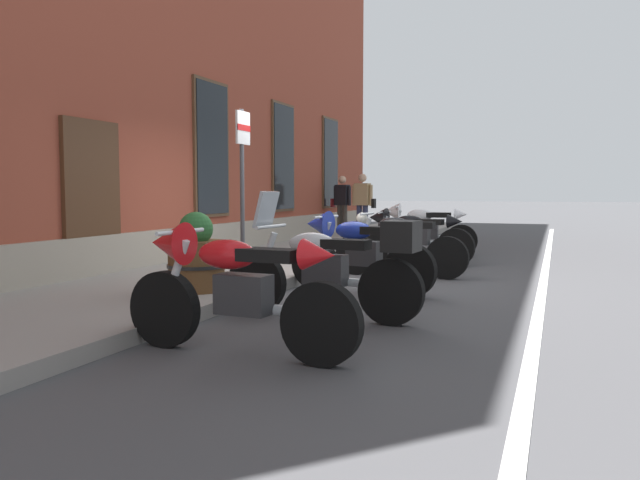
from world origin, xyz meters
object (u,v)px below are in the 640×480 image
at_px(pedestrian_dark_jacket, 342,201).
at_px(parking_sign, 243,169).
at_px(motorcycle_silver_touring, 331,267).
at_px(motorcycle_blue_sport, 356,249).
at_px(motorcycle_black_naked, 399,245).
at_px(motorcycle_white_sport, 421,227).
at_px(motorcycle_red_sport, 230,284).
at_px(motorcycle_black_sport, 410,233).
at_px(pedestrian_tan_coat, 363,201).
at_px(barrel_planter, 196,259).

bearing_deg(pedestrian_dark_jacket, parking_sign, -169.96).
bearing_deg(motorcycle_silver_touring, motorcycle_blue_sport, 9.36).
distance_m(motorcycle_black_naked, motorcycle_white_sport, 3.31).
bearing_deg(motorcycle_white_sport, parking_sign, 164.90).
height_order(motorcycle_red_sport, motorcycle_black_sport, motorcycle_red_sport).
bearing_deg(motorcycle_white_sport, pedestrian_tan_coat, 36.23).
height_order(motorcycle_silver_touring, motorcycle_black_sport, motorcycle_silver_touring).
bearing_deg(pedestrian_tan_coat, motorcycle_blue_sport, -163.85).
height_order(motorcycle_red_sport, motorcycle_black_naked, motorcycle_red_sport).
bearing_deg(motorcycle_black_naked, pedestrian_tan_coat, 21.65).
distance_m(motorcycle_blue_sport, motorcycle_black_naked, 1.66).
relative_size(motorcycle_silver_touring, barrel_planter, 2.36).
xyz_separation_m(motorcycle_red_sport, pedestrian_tan_coat, (11.21, 2.26, 0.47)).
bearing_deg(pedestrian_dark_jacket, motorcycle_black_sport, -149.68).
distance_m(motorcycle_black_naked, barrel_planter, 3.52).
height_order(pedestrian_tan_coat, barrel_planter, pedestrian_tan_coat).
distance_m(motorcycle_silver_touring, motorcycle_blue_sport, 1.80).
relative_size(motorcycle_black_naked, pedestrian_tan_coat, 1.30).
bearing_deg(pedestrian_tan_coat, motorcycle_black_sport, -153.16).
distance_m(motorcycle_black_sport, barrel_planter, 5.07).
bearing_deg(motorcycle_blue_sport, motorcycle_silver_touring, -170.64).
xyz_separation_m(motorcycle_silver_touring, pedestrian_dark_jacket, (10.46, 3.41, 0.48)).
relative_size(pedestrian_dark_jacket, parking_sign, 0.70).
xyz_separation_m(motorcycle_black_naked, pedestrian_tan_coat, (6.18, 2.45, 0.56)).
xyz_separation_m(pedestrian_dark_jacket, parking_sign, (-8.88, -1.57, 0.60)).
bearing_deg(pedestrian_dark_jacket, motorcycle_black_naked, -154.86).
bearing_deg(motorcycle_black_sport, pedestrian_dark_jacket, 30.32).
xyz_separation_m(motorcycle_red_sport, motorcycle_blue_sport, (3.39, 0.00, -0.01)).
bearing_deg(parking_sign, motorcycle_red_sport, -154.22).
xyz_separation_m(motorcycle_red_sport, barrel_planter, (1.96, 1.52, -0.05)).
xyz_separation_m(motorcycle_blue_sport, pedestrian_tan_coat, (7.82, 2.26, 0.48)).
relative_size(motorcycle_red_sport, motorcycle_blue_sport, 1.03).
distance_m(parking_sign, barrel_planter, 1.65).
height_order(motorcycle_black_sport, pedestrian_dark_jacket, pedestrian_dark_jacket).
relative_size(motorcycle_red_sport, motorcycle_silver_touring, 0.96).
xyz_separation_m(motorcycle_black_naked, barrel_planter, (-3.08, 1.70, 0.04)).
bearing_deg(barrel_planter, parking_sign, 1.11).
relative_size(motorcycle_blue_sport, motorcycle_black_sport, 0.94).
height_order(motorcycle_blue_sport, motorcycle_white_sport, motorcycle_white_sport).
relative_size(motorcycle_red_sport, motorcycle_black_naked, 1.01).
distance_m(motorcycle_silver_touring, pedestrian_tan_coat, 9.95).
bearing_deg(barrel_planter, motorcycle_black_naked, -28.97).
height_order(pedestrian_dark_jacket, parking_sign, parking_sign).
distance_m(pedestrian_tan_coat, parking_sign, 8.07).
bearing_deg(barrel_planter, pedestrian_tan_coat, 4.62).
bearing_deg(pedestrian_dark_jacket, motorcycle_blue_sport, -160.27).
relative_size(motorcycle_black_sport, parking_sign, 0.96).
xyz_separation_m(motorcycle_silver_touring, motorcycle_black_naked, (3.43, 0.11, -0.06)).
relative_size(motorcycle_silver_touring, parking_sign, 0.97).
height_order(motorcycle_black_naked, barrel_planter, barrel_planter).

